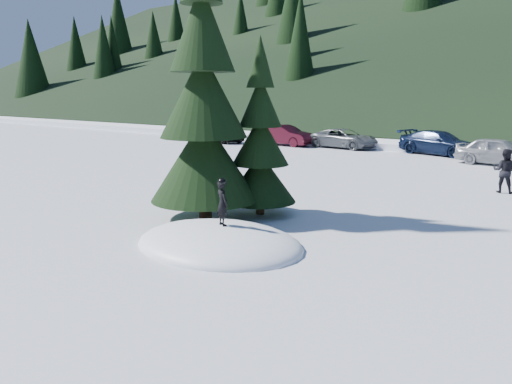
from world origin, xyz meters
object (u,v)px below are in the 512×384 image
Objects in this scene: adult_0 at (504,171)px; car_4 at (499,151)px; car_1 at (285,135)px; car_2 at (344,139)px; car_0 at (219,132)px; spruce_tall at (203,106)px; car_3 at (439,143)px; child_skier at (222,203)px; spruce_short at (260,146)px.

adult_0 reaches higher than car_4.
car_1 is at bearing 90.53° from car_4.
car_0 is at bearing 107.13° from car_2.
adult_0 is at bearing -118.24° from car_1.
spruce_tall is 1.72× the size of car_3.
car_3 is at bearing 62.42° from car_4.
car_3 reaches higher than car_4.
spruce_short is at bearing -47.51° from child_skier.
spruce_short is 3.24× the size of adult_0.
adult_0 is at bearing -125.57° from car_2.
spruce_tall is at bearing -150.44° from car_1.
spruce_short reaches higher than car_0.
child_skier reaches higher than car_1.
spruce_tall reaches higher than adult_0.
car_1 is (-10.36, 18.92, -2.59)m from spruce_tall.
car_0 is (-15.66, 17.77, -2.56)m from spruce_tall.
car_4 is at bearing -74.73° from child_skier.
spruce_tall reaches higher than child_skier.
child_skier is 0.26× the size of car_4.
adult_0 reaches higher than child_skier.
car_1 is (5.30, 1.15, -0.03)m from car_0.
car_1 is 14.59m from car_4.
spruce_tall is 1.60× the size of spruce_short.
child_skier reaches higher than car_2.
car_2 is 10.58m from car_4.
car_1 is at bearing 122.96° from spruce_short.
spruce_tall is 3.58m from child_skier.
spruce_short is at bearing -154.74° from car_2.
car_0 is 16.05m from car_3.
car_4 is at bearing -81.17° from adult_0.
child_skier is at bearing -160.37° from car_3.
spruce_short is 3.45m from child_skier.
adult_0 is 0.37× the size of car_0.
child_skier is (2.20, -1.66, -2.28)m from spruce_tall.
car_2 is at bearing -66.77° from car_0.
adult_0 is 11.95m from car_3.
car_3 reaches higher than car_2.
spruce_tall reaches higher than car_2.
child_skier is 0.24× the size of car_2.
child_skier is 23.17m from car_2.
adult_0 is 8.02m from car_4.
car_1 reaches higher than car_2.
adult_0 is 23.20m from car_0.
adult_0 is (6.11, 9.76, -2.49)m from spruce_tall.
spruce_tall is 11.78m from adult_0.
car_3 is (15.87, 2.38, -0.03)m from car_0.
car_0 is 19.83m from car_4.
child_skier is at bearing -127.10° from car_0.
spruce_tall reaches higher than spruce_short.
car_1 is at bearing -34.31° from adult_0.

